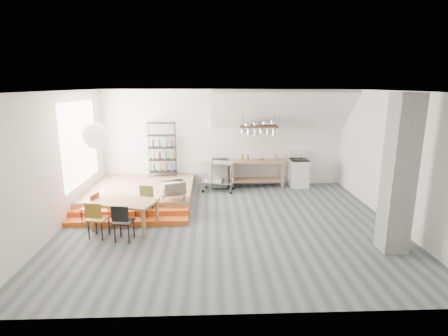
{
  "coord_description": "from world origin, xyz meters",
  "views": [
    {
      "loc": [
        -0.42,
        -8.05,
        3.34
      ],
      "look_at": [
        -0.09,
        0.8,
        1.22
      ],
      "focal_mm": 28.0,
      "sensor_mm": 36.0,
      "label": 1
    }
  ],
  "objects_px": {
    "dining_table": "(124,204)",
    "rolling_cart": "(218,173)",
    "stove": "(298,172)",
    "mini_fridge": "(220,173)"
  },
  "relations": [
    {
      "from": "dining_table",
      "to": "mini_fridge",
      "type": "xyz_separation_m",
      "value": [
        2.32,
        3.4,
        -0.15
      ]
    },
    {
      "from": "rolling_cart",
      "to": "mini_fridge",
      "type": "height_order",
      "value": "rolling_cart"
    },
    {
      "from": "stove",
      "to": "mini_fridge",
      "type": "height_order",
      "value": "stove"
    },
    {
      "from": "rolling_cart",
      "to": "mini_fridge",
      "type": "distance_m",
      "value": 0.53
    },
    {
      "from": "rolling_cart",
      "to": "dining_table",
      "type": "bearing_deg",
      "value": -115.31
    },
    {
      "from": "dining_table",
      "to": "rolling_cart",
      "type": "xyz_separation_m",
      "value": [
        2.26,
        2.9,
        0.0
      ]
    },
    {
      "from": "stove",
      "to": "rolling_cart",
      "type": "relative_size",
      "value": 1.11
    },
    {
      "from": "dining_table",
      "to": "rolling_cart",
      "type": "relative_size",
      "value": 1.54
    },
    {
      "from": "dining_table",
      "to": "rolling_cart",
      "type": "height_order",
      "value": "rolling_cart"
    },
    {
      "from": "stove",
      "to": "mini_fridge",
      "type": "relative_size",
      "value": 1.27
    }
  ]
}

